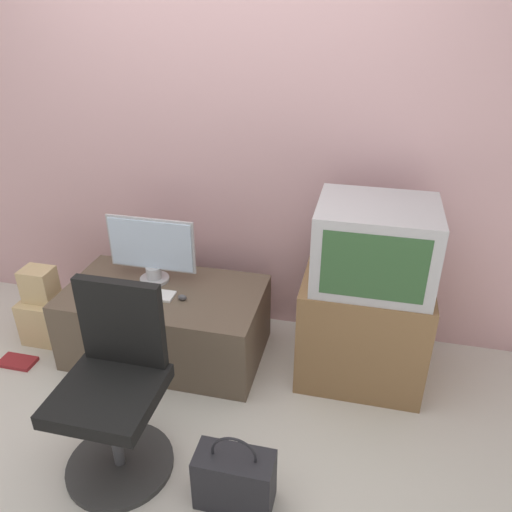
{
  "coord_description": "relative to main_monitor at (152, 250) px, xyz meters",
  "views": [
    {
      "loc": [
        0.87,
        -1.52,
        2.02
      ],
      "look_at": [
        0.3,
        0.9,
        0.7
      ],
      "focal_mm": 35.0,
      "sensor_mm": 36.0,
      "label": 1
    }
  ],
  "objects": [
    {
      "name": "cardboard_box_lower",
      "position": [
        -0.73,
        -0.14,
        -0.52
      ],
      "size": [
        0.26,
        0.27,
        0.29
      ],
      "color": "#D1B27F",
      "rests_on": "ground_plane"
    },
    {
      "name": "office_chair",
      "position": [
        0.2,
        -0.92,
        -0.25
      ],
      "size": [
        0.51,
        0.51,
        0.92
      ],
      "color": "#333333",
      "rests_on": "ground_plane"
    },
    {
      "name": "ground_plane",
      "position": [
        0.34,
        -0.91,
        -0.66
      ],
      "size": [
        12.0,
        12.0,
        0.0
      ],
      "primitive_type": "plane",
      "color": "beige"
    },
    {
      "name": "keyboard",
      "position": [
        -0.0,
        -0.17,
        -0.2
      ],
      "size": [
        0.37,
        0.11,
        0.01
      ],
      "color": "white",
      "rests_on": "desk"
    },
    {
      "name": "wall_back",
      "position": [
        0.34,
        0.42,
        0.64
      ],
      "size": [
        4.4,
        0.05,
        2.6
      ],
      "color": "#CC9EA3",
      "rests_on": "ground_plane"
    },
    {
      "name": "mouse",
      "position": [
        0.24,
        -0.17,
        -0.19
      ],
      "size": [
        0.05,
        0.03,
        0.03
      ],
      "color": "#4C4C51",
      "rests_on": "desk"
    },
    {
      "name": "book",
      "position": [
        -0.77,
        -0.43,
        -0.65
      ],
      "size": [
        0.22,
        0.12,
        0.02
      ],
      "color": "maroon",
      "rests_on": "ground_plane"
    },
    {
      "name": "cardboard_box_upper",
      "position": [
        -0.73,
        -0.14,
        -0.26
      ],
      "size": [
        0.19,
        0.15,
        0.22
      ],
      "color": "#D1B27F",
      "rests_on": "cardboard_box_lower"
    },
    {
      "name": "desk",
      "position": [
        0.1,
        -0.1,
        -0.44
      ],
      "size": [
        1.18,
        0.66,
        0.45
      ],
      "color": "brown",
      "rests_on": "ground_plane"
    },
    {
      "name": "handbag",
      "position": [
        0.79,
        -1.03,
        -0.52
      ],
      "size": [
        0.34,
        0.17,
        0.39
      ],
      "color": "#232328",
      "rests_on": "ground_plane"
    },
    {
      "name": "side_stand",
      "position": [
        1.27,
        -0.01,
        -0.34
      ],
      "size": [
        0.7,
        0.56,
        0.64
      ],
      "color": "olive",
      "rests_on": "ground_plane"
    },
    {
      "name": "main_monitor",
      "position": [
        0.0,
        0.0,
        0.0
      ],
      "size": [
        0.54,
        0.18,
        0.41
      ],
      "color": "#B2B2B7",
      "rests_on": "desk"
    },
    {
      "name": "crt_tv",
      "position": [
        1.28,
        -0.03,
        0.2
      ],
      "size": [
        0.61,
        0.52,
        0.44
      ],
      "color": "#B7B7BC",
      "rests_on": "side_stand"
    }
  ]
}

